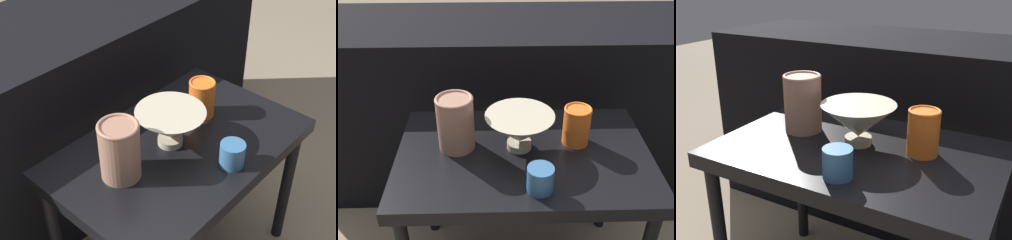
# 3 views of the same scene
# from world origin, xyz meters

# --- Properties ---
(table) EXTENTS (0.71, 0.46, 0.51)m
(table) POSITION_xyz_m (0.00, 0.00, 0.45)
(table) COLOR black
(table) RESTS_ON ground_plane
(couch_backdrop) EXTENTS (1.61, 0.50, 0.70)m
(couch_backdrop) POSITION_xyz_m (0.00, 0.55, 0.35)
(couch_backdrop) COLOR black
(couch_backdrop) RESTS_ON ground_plane
(bowl) EXTENTS (0.19, 0.19, 0.11)m
(bowl) POSITION_xyz_m (-0.01, 0.02, 0.57)
(bowl) COLOR #B2A88E
(bowl) RESTS_ON table
(vase_textured_left) EXTENTS (0.10, 0.10, 0.16)m
(vase_textured_left) POSITION_xyz_m (-0.19, 0.03, 0.59)
(vase_textured_left) COLOR #996B56
(vase_textured_left) RESTS_ON table
(vase_colorful_right) EXTENTS (0.08, 0.08, 0.11)m
(vase_colorful_right) POSITION_xyz_m (0.15, 0.05, 0.57)
(vase_colorful_right) COLOR orange
(vase_colorful_right) RESTS_ON table
(cup) EXTENTS (0.07, 0.07, 0.07)m
(cup) POSITION_xyz_m (0.03, -0.15, 0.54)
(cup) COLOR #33608E
(cup) RESTS_ON table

